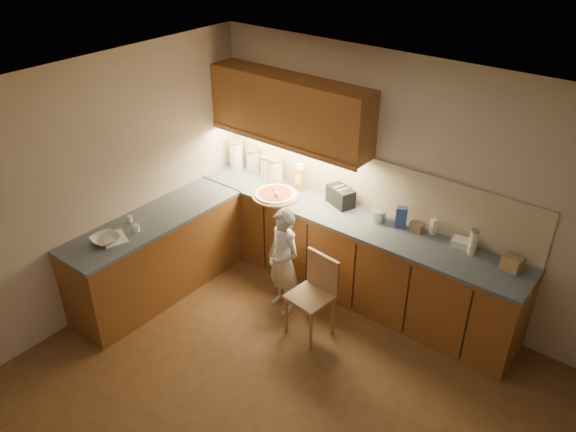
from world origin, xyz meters
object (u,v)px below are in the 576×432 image
(wooden_chair, at_px, (315,290))
(child, at_px, (283,262))
(pizza_on_board, at_px, (276,195))
(toaster, at_px, (341,196))
(oil_jug, at_px, (300,178))

(wooden_chair, bearing_deg, child, 175.74)
(pizza_on_board, relative_size, toaster, 1.49)
(child, relative_size, oil_jug, 3.79)
(oil_jug, bearing_deg, wooden_chair, -46.02)
(oil_jug, distance_m, toaster, 0.56)
(pizza_on_board, distance_m, child, 0.86)
(child, relative_size, wooden_chair, 1.37)
(pizza_on_board, height_order, toaster, pizza_on_board)
(oil_jug, xyz_separation_m, toaster, (0.56, -0.01, -0.04))
(wooden_chair, distance_m, oil_jug, 1.43)
(pizza_on_board, distance_m, toaster, 0.73)
(pizza_on_board, distance_m, oil_jug, 0.35)
(pizza_on_board, bearing_deg, child, -45.09)
(pizza_on_board, bearing_deg, toaster, 24.21)
(toaster, bearing_deg, oil_jug, -160.35)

